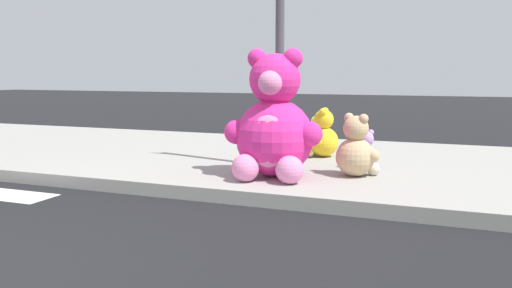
% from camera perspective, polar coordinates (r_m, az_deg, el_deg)
% --- Properties ---
extents(sidewalk, '(28.00, 4.40, 0.15)m').
position_cam_1_polar(sidewalk, '(7.55, -2.71, -1.62)').
color(sidewalk, '#9E9B93').
rests_on(sidewalk, ground_plane).
extents(sign_pole, '(0.56, 0.11, 3.20)m').
position_cam_1_polar(sign_pole, '(6.35, 2.70, 12.62)').
color(sign_pole, '#4C4C51').
rests_on(sign_pole, sidewalk).
extents(plush_pink_large, '(1.12, 1.01, 1.46)m').
position_cam_1_polar(plush_pink_large, '(5.76, 2.01, 2.00)').
color(plush_pink_large, '#F22D93').
rests_on(plush_pink_large, sidewalk).
extents(plush_red, '(0.34, 0.34, 0.48)m').
position_cam_1_polar(plush_red, '(7.10, 1.16, -0.05)').
color(plush_red, red).
rests_on(plush_red, sidewalk).
extents(plush_yellow, '(0.48, 0.54, 0.70)m').
position_cam_1_polar(plush_yellow, '(7.27, 7.42, 0.77)').
color(plush_yellow, yellow).
rests_on(plush_yellow, sidewalk).
extents(plush_lavender, '(0.35, 0.35, 0.49)m').
position_cam_1_polar(plush_lavender, '(6.46, 12.12, -0.99)').
color(plush_lavender, '#B28CD8').
rests_on(plush_lavender, sidewalk).
extents(plush_tan, '(0.52, 0.52, 0.73)m').
position_cam_1_polar(plush_tan, '(5.96, 11.22, -0.78)').
color(plush_tan, tan).
rests_on(plush_tan, sidewalk).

